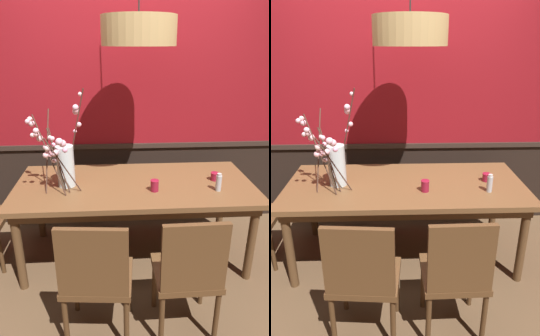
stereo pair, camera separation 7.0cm
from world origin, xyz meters
TOP-DOWN VIEW (x-y plane):
  - ground_plane at (0.00, 0.00)m, footprint 24.00×24.00m
  - back_wall at (0.00, 0.73)m, footprint 4.80×0.14m
  - dining_table at (0.00, 0.00)m, footprint 2.07×0.95m
  - chair_near_side_right at (0.29, -0.90)m, footprint 0.43×0.41m
  - chair_far_side_left at (-0.28, 0.91)m, footprint 0.41×0.38m
  - chair_far_side_right at (0.32, 0.91)m, footprint 0.42×0.41m
  - chair_near_side_left at (-0.30, -0.91)m, footprint 0.48×0.43m
  - vase_with_blossoms at (-0.60, -0.02)m, footprint 0.46×0.48m
  - candle_holder_nearer_center at (0.16, -0.17)m, footprint 0.07×0.07m
  - candle_holder_nearer_edge at (0.72, 0.02)m, footprint 0.07×0.07m
  - condiment_bottle at (0.68, -0.19)m, footprint 0.05×0.05m
  - pendant_lamp at (0.04, 0.07)m, footprint 0.58×0.58m

SIDE VIEW (x-z plane):
  - ground_plane at x=0.00m, z-range 0.00..0.00m
  - chair_far_side_left at x=-0.28m, z-range 0.06..0.98m
  - chair_near_side_right at x=0.29m, z-range 0.05..0.99m
  - chair_near_side_left at x=-0.30m, z-range 0.06..0.99m
  - chair_far_side_right at x=0.32m, z-range 0.05..1.03m
  - dining_table at x=0.00m, z-range 0.30..1.04m
  - candle_holder_nearer_edge at x=0.72m, z-range 0.75..0.82m
  - candle_holder_nearer_center at x=0.16m, z-range 0.75..0.85m
  - condiment_bottle at x=0.68m, z-range 0.75..0.90m
  - vase_with_blossoms at x=-0.60m, z-range 0.57..1.38m
  - back_wall at x=0.00m, z-range -0.01..2.92m
  - pendant_lamp at x=0.04m, z-range 1.45..2.51m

